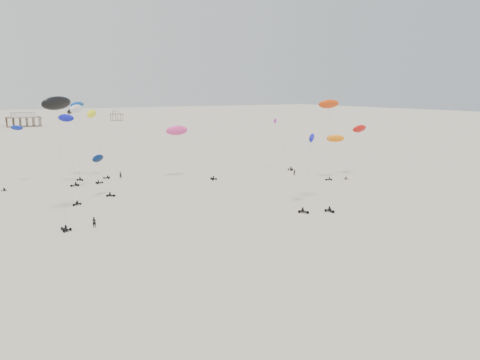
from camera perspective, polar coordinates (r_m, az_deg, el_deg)
ground_plane at (r=193.07m, az=-17.16°, el=3.39°), size 900.00×900.00×0.00m
pavilion_main at (r=338.77m, az=-24.89°, el=6.63°), size 21.00×13.00×9.80m
pavilion_small at (r=381.49m, az=-14.79°, el=7.54°), size 9.00×7.00×8.00m
rig_0 at (r=96.80m, az=10.80°, el=6.19°), size 7.19×8.47×22.07m
rig_1 at (r=129.10m, az=-25.94°, el=3.72°), size 7.08×10.30×16.00m
rig_2 at (r=140.76m, az=5.37°, el=4.03°), size 5.04×7.76×15.33m
rig_3 at (r=94.71m, az=8.43°, el=2.36°), size 7.75×7.34×15.18m
rig_5 at (r=131.77m, az=-19.16°, el=6.67°), size 4.86×6.47×20.92m
rig_6 at (r=127.06m, az=-7.16°, el=5.30°), size 10.91×9.64×15.68m
rig_7 at (r=123.94m, az=-20.19°, el=4.98°), size 4.26×5.60×17.97m
rig_8 at (r=131.95m, az=-17.40°, el=6.68°), size 5.75×6.32×18.68m
rig_9 at (r=131.23m, az=-18.98°, el=5.33°), size 6.18×14.82×20.98m
rig_10 at (r=106.46m, az=-17.58°, el=1.12°), size 9.12×7.57×10.74m
rig_11 at (r=128.31m, az=11.42°, el=4.25°), size 6.85×4.40×12.08m
rig_12 at (r=113.93m, az=-18.50°, el=6.05°), size 7.82×13.03×21.22m
rig_13 at (r=91.86m, az=-21.38°, el=7.23°), size 7.09×14.68×23.51m
rig_14 at (r=133.79m, az=14.24°, el=5.62°), size 10.79×5.44×15.02m
spectator_0 at (r=86.22m, az=-17.32°, el=-5.54°), size 0.99×0.89×2.25m
spectator_1 at (r=132.84m, az=6.67°, el=0.58°), size 1.01×0.68×1.93m
spectator_3 at (r=130.99m, az=-14.35°, el=0.16°), size 0.85×0.61×2.25m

